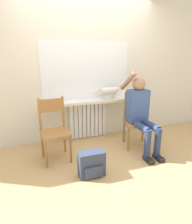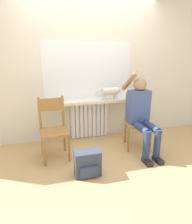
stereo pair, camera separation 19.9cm
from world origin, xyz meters
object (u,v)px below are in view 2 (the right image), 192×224
object	(u,v)px
chair_right	(137,120)
person	(141,112)
backpack	(88,164)
cat	(111,91)
chair_left	(54,128)

from	to	relation	value
chair_right	person	xyz separation A→B (m)	(-0.01, -0.13, 0.19)
chair_right	backpack	world-z (taller)	chair_right
person	cat	size ratio (longest dim) A/B	2.57
chair_right	person	distance (m)	0.24
chair_left	person	xyz separation A→B (m)	(1.39, -0.14, 0.19)
chair_left	person	size ratio (longest dim) A/B	0.71
chair_left	backpack	distance (m)	0.79
cat	backpack	distance (m)	1.47
chair_right	person	bearing A→B (deg)	-80.01
chair_left	cat	world-z (taller)	cat
chair_right	person	world-z (taller)	person
person	cat	distance (m)	0.72
chair_left	chair_right	distance (m)	1.40
chair_left	person	bearing A→B (deg)	-10.08
person	cat	xyz separation A→B (m)	(-0.33, 0.59, 0.25)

